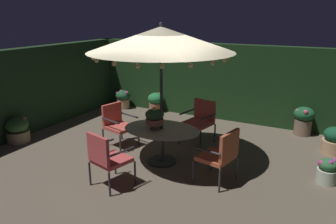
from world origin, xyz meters
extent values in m
cube|color=brown|center=(0.00, 0.00, -0.01)|extent=(7.56, 6.79, 0.02)
cube|color=#1A3618|center=(0.00, 3.24, 1.04)|extent=(7.56, 0.30, 2.08)
cube|color=#1C341B|center=(-3.63, 0.00, 1.04)|extent=(0.30, 6.79, 2.08)
cylinder|color=#2B2C2C|center=(0.16, -0.08, 0.01)|extent=(0.58, 0.58, 0.03)
cylinder|color=#2B2C2C|center=(0.16, -0.08, 0.34)|extent=(0.09, 0.09, 0.68)
ellipsoid|color=#AFB099|center=(0.16, -0.08, 0.69)|extent=(1.55, 1.16, 0.03)
cylinder|color=#2A3031|center=(0.16, -0.08, 1.17)|extent=(0.06, 0.06, 2.35)
cone|color=beige|center=(0.16, -0.08, 2.42)|extent=(2.70, 2.70, 0.45)
sphere|color=#2A3031|center=(0.16, -0.08, 2.68)|extent=(0.07, 0.07, 0.07)
sphere|color=#F9DB8C|center=(1.37, -0.10, 2.12)|extent=(0.08, 0.08, 0.08)
sphere|color=#F9DB8C|center=(1.30, 0.35, 2.12)|extent=(0.08, 0.08, 0.08)
sphere|color=#F9DB8C|center=(1.11, 0.68, 2.12)|extent=(0.08, 0.08, 0.08)
sphere|color=#F9DB8C|center=(0.80, 0.95, 2.12)|extent=(0.08, 0.08, 0.08)
sphere|color=#F9DB8C|center=(0.38, 1.12, 2.12)|extent=(0.08, 0.08, 0.08)
sphere|color=#F9DB8C|center=(-0.08, 1.12, 2.12)|extent=(0.08, 0.08, 0.08)
sphere|color=#F9DB8C|center=(-0.46, 0.97, 2.12)|extent=(0.08, 0.08, 0.08)
sphere|color=#F9DB8C|center=(-0.81, 0.66, 2.12)|extent=(0.08, 0.08, 0.08)
sphere|color=#F9DB8C|center=(-0.97, 0.37, 2.12)|extent=(0.08, 0.08, 0.08)
sphere|color=#F9DB8C|center=(-1.06, -0.12, 2.12)|extent=(0.08, 0.08, 0.08)
sphere|color=#F9DB8C|center=(-0.99, -0.49, 2.12)|extent=(0.08, 0.08, 0.08)
sphere|color=#F9DB8C|center=(-0.75, -0.89, 2.12)|extent=(0.08, 0.08, 0.08)
sphere|color=#F9DB8C|center=(-0.50, -1.10, 2.12)|extent=(0.08, 0.08, 0.08)
sphere|color=#F9DB8C|center=(-0.01, -1.28, 2.12)|extent=(0.08, 0.08, 0.08)
sphere|color=#F9DB8C|center=(0.41, -1.27, 2.12)|extent=(0.08, 0.08, 0.08)
sphere|color=#F9DB8C|center=(0.75, -1.14, 2.12)|extent=(0.08, 0.08, 0.08)
sphere|color=#F9DB8C|center=(1.09, -0.85, 2.12)|extent=(0.08, 0.08, 0.08)
sphere|color=#F9DB8C|center=(1.31, -0.47, 2.12)|extent=(0.08, 0.08, 0.08)
cylinder|color=#A36A49|center=(0.04, -0.14, 0.76)|extent=(0.16, 0.16, 0.10)
cylinder|color=#A8644D|center=(0.04, -0.14, 0.86)|extent=(0.35, 0.35, 0.11)
ellipsoid|color=#26482C|center=(0.04, -0.14, 1.00)|extent=(0.36, 0.36, 0.22)
sphere|color=#E9CF51|center=(0.04, -0.14, 1.08)|extent=(0.13, 0.13, 0.13)
cylinder|color=#2F2E35|center=(1.05, -0.57, 0.21)|extent=(0.04, 0.04, 0.43)
cylinder|color=#2F2E35|center=(1.17, 0.02, 0.21)|extent=(0.04, 0.04, 0.43)
cylinder|color=#2F2E35|center=(1.57, -0.67, 0.21)|extent=(0.04, 0.04, 0.43)
cylinder|color=#2F2E35|center=(1.69, -0.08, 0.21)|extent=(0.04, 0.04, 0.43)
cube|color=#B55538|center=(1.37, -0.32, 0.46)|extent=(0.63, 0.68, 0.07)
cube|color=#B55538|center=(1.62, -0.37, 0.74)|extent=(0.17, 0.57, 0.48)
cylinder|color=#2F2E35|center=(1.31, -0.62, 0.68)|extent=(0.51, 0.14, 0.04)
cylinder|color=#2F2E35|center=(1.43, -0.03, 0.68)|extent=(0.51, 0.14, 0.04)
cylinder|color=#2B2A2F|center=(0.64, 0.79, 0.23)|extent=(0.04, 0.04, 0.45)
cylinder|color=#2B2A2F|center=(0.07, 0.91, 0.23)|extent=(0.04, 0.04, 0.45)
cylinder|color=#2B2A2F|center=(0.76, 1.36, 0.23)|extent=(0.04, 0.04, 0.45)
cylinder|color=#2B2A2F|center=(0.19, 1.48, 0.23)|extent=(0.04, 0.04, 0.45)
cube|color=#B44C44|center=(0.41, 1.13, 0.49)|extent=(0.67, 0.68, 0.07)
cube|color=#B44C44|center=(0.47, 1.41, 0.75)|extent=(0.55, 0.17, 0.45)
cylinder|color=#2B2A2F|center=(0.70, 1.07, 0.71)|extent=(0.15, 0.56, 0.04)
cylinder|color=#2B2A2F|center=(0.13, 1.19, 0.71)|extent=(0.15, 0.56, 0.04)
cylinder|color=#302C33|center=(-0.69, 0.41, 0.20)|extent=(0.04, 0.04, 0.40)
cylinder|color=#302C33|center=(-0.83, -0.11, 0.20)|extent=(0.04, 0.04, 0.40)
cylinder|color=#302C33|center=(-1.26, 0.55, 0.20)|extent=(0.04, 0.04, 0.40)
cylinder|color=#302C33|center=(-1.39, 0.03, 0.20)|extent=(0.04, 0.04, 0.40)
cube|color=#C54E44|center=(-1.04, 0.22, 0.44)|extent=(0.68, 0.65, 0.07)
cube|color=#C54E44|center=(-1.31, 0.29, 0.71)|extent=(0.18, 0.52, 0.46)
cylinder|color=#302C33|center=(-0.98, 0.48, 0.66)|extent=(0.55, 0.17, 0.04)
cylinder|color=#302C33|center=(-1.11, -0.04, 0.66)|extent=(0.55, 0.17, 0.04)
cylinder|color=#2E2A33|center=(-0.35, -0.94, 0.21)|extent=(0.04, 0.04, 0.43)
cylinder|color=#2E2A33|center=(0.18, -1.08, 0.21)|extent=(0.04, 0.04, 0.43)
cylinder|color=#2E2A33|center=(-0.49, -1.47, 0.21)|extent=(0.04, 0.04, 0.43)
cylinder|color=#2E2A33|center=(0.03, -1.61, 0.21)|extent=(0.04, 0.04, 0.43)
cube|color=#C14546|center=(-0.16, -1.27, 0.46)|extent=(0.66, 0.66, 0.07)
cube|color=#C14546|center=(-0.23, -1.53, 0.74)|extent=(0.52, 0.19, 0.49)
cylinder|color=#2E2A33|center=(-0.42, -1.20, 0.70)|extent=(0.17, 0.52, 0.04)
cylinder|color=#2E2A33|center=(0.10, -1.34, 0.70)|extent=(0.17, 0.52, 0.04)
cylinder|color=beige|center=(3.13, 0.50, 0.13)|extent=(0.33, 0.33, 0.26)
ellipsoid|color=#2D6939|center=(3.13, 0.50, 0.35)|extent=(0.32, 0.32, 0.22)
sphere|color=#AB2E8E|center=(3.22, 0.52, 0.43)|extent=(0.09, 0.09, 0.09)
sphere|color=#C02F81|center=(3.15, 0.59, 0.41)|extent=(0.08, 0.08, 0.08)
sphere|color=#B83B70|center=(3.04, 0.58, 0.36)|extent=(0.09, 0.09, 0.09)
sphere|color=#B63B7E|center=(3.02, 0.45, 0.38)|extent=(0.11, 0.11, 0.11)
sphere|color=#A33779|center=(3.17, 0.43, 0.42)|extent=(0.09, 0.09, 0.09)
cylinder|color=tan|center=(3.20, 2.04, 0.14)|extent=(0.51, 0.51, 0.27)
ellipsoid|color=#164C2D|center=(3.20, 2.04, 0.40)|extent=(0.46, 0.46, 0.32)
sphere|color=red|center=(3.10, 2.08, 0.47)|extent=(0.08, 0.08, 0.08)
sphere|color=#DF3B47|center=(3.04, 1.97, 0.42)|extent=(0.08, 0.08, 0.08)
cylinder|color=#7D6552|center=(2.48, 2.88, 0.20)|extent=(0.40, 0.40, 0.39)
ellipsoid|color=#1B532E|center=(2.48, 2.88, 0.53)|extent=(0.49, 0.49, 0.34)
sphere|color=#D24A77|center=(2.61, 2.89, 0.55)|extent=(0.08, 0.08, 0.08)
sphere|color=#E05F74|center=(2.51, 3.03, 0.53)|extent=(0.09, 0.09, 0.09)
sphere|color=#DC4D65|center=(2.38, 2.99, 0.53)|extent=(0.09, 0.09, 0.09)
sphere|color=#D94C6A|center=(2.33, 2.81, 0.60)|extent=(0.11, 0.11, 0.11)
sphere|color=#D74B6C|center=(2.52, 2.69, 0.63)|extent=(0.11, 0.11, 0.11)
cylinder|color=tan|center=(-2.78, 2.79, 0.14)|extent=(0.38, 0.38, 0.28)
ellipsoid|color=#1F4F2E|center=(-2.78, 2.79, 0.41)|extent=(0.45, 0.45, 0.32)
sphere|color=#B03A7B|center=(-2.60, 2.75, 0.52)|extent=(0.10, 0.10, 0.10)
sphere|color=#AB3D76|center=(-2.73, 2.88, 0.44)|extent=(0.10, 0.10, 0.10)
sphere|color=#BD3F72|center=(-2.88, 2.83, 0.52)|extent=(0.10, 0.10, 0.10)
sphere|color=#B22D81|center=(-2.94, 2.69, 0.49)|extent=(0.07, 0.07, 0.07)
sphere|color=#AB4571|center=(-2.75, 2.69, 0.43)|extent=(0.09, 0.09, 0.09)
cylinder|color=#7F7053|center=(-3.29, -0.69, 0.14)|extent=(0.52, 0.52, 0.27)
ellipsoid|color=#2D5528|center=(-3.29, -0.69, 0.41)|extent=(0.51, 0.51, 0.36)
sphere|color=#E84D73|center=(-3.13, -0.70, 0.42)|extent=(0.11, 0.11, 0.11)
sphere|color=#D2587C|center=(-3.22, -0.53, 0.53)|extent=(0.11, 0.11, 0.11)
sphere|color=#D1486B|center=(-3.39, -0.55, 0.51)|extent=(0.09, 0.09, 0.09)
sphere|color=#DA4D6D|center=(-3.49, -0.73, 0.43)|extent=(0.08, 0.08, 0.08)
sphere|color=#D35D6D|center=(-3.40, -0.82, 0.42)|extent=(0.09, 0.09, 0.09)
sphere|color=#E64376|center=(-3.25, -0.81, 0.43)|extent=(0.11, 0.11, 0.11)
cylinder|color=#A0624E|center=(-1.69, 2.94, 0.14)|extent=(0.42, 0.42, 0.27)
ellipsoid|color=#247440|center=(-1.69, 2.94, 0.41)|extent=(0.48, 0.48, 0.34)
sphere|color=red|center=(-1.53, 2.96, 0.43)|extent=(0.07, 0.07, 0.07)
sphere|color=#DE3D32|center=(-1.65, 3.08, 0.52)|extent=(0.09, 0.09, 0.09)
sphere|color=red|center=(-1.82, 3.05, 0.44)|extent=(0.07, 0.07, 0.07)
sphere|color=#DC2C47|center=(-1.83, 2.89, 0.43)|extent=(0.11, 0.11, 0.11)
sphere|color=red|center=(-1.63, 2.85, 0.52)|extent=(0.07, 0.07, 0.07)
camera|label=1|loc=(3.07, -5.38, 2.87)|focal=35.14mm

